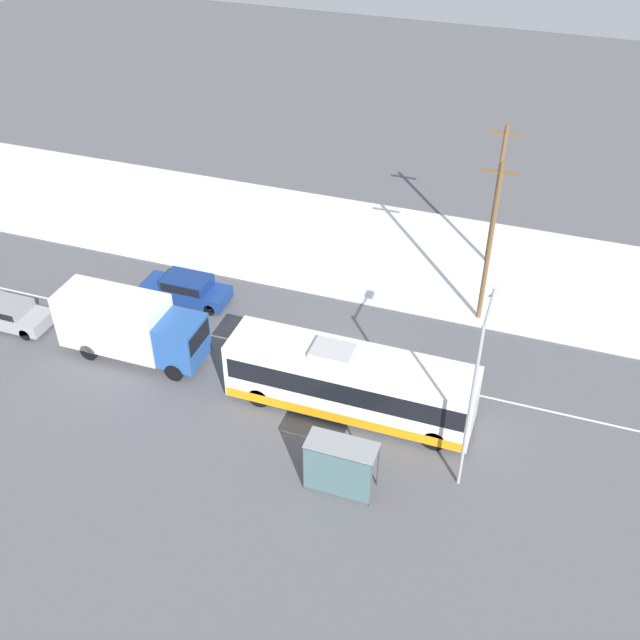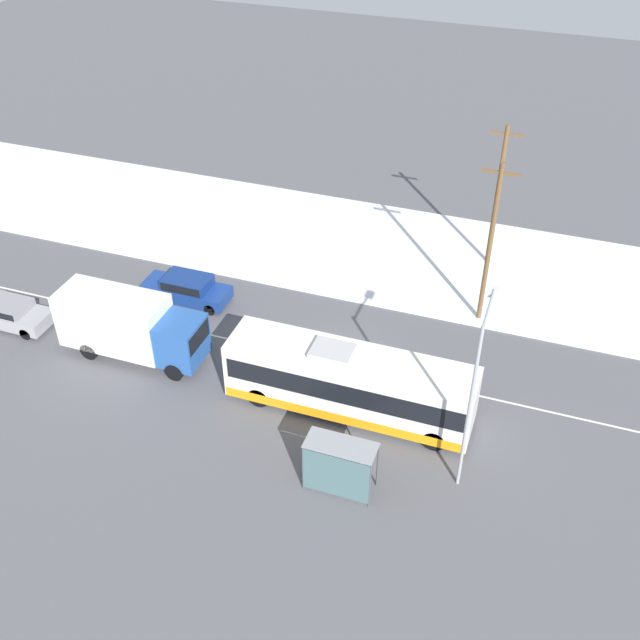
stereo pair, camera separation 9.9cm
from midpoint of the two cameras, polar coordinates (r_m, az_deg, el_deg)
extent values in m
plane|color=#56565B|center=(36.30, 1.74, -3.42)|extent=(120.00, 120.00, 0.00)
cube|color=silver|center=(44.63, 6.00, 5.03)|extent=(80.00, 10.97, 0.12)
cube|color=silver|center=(36.30, 1.74, -3.42)|extent=(60.00, 0.12, 0.00)
cube|color=white|center=(32.92, 2.36, -4.69)|extent=(11.02, 2.55, 2.73)
cube|color=black|center=(32.71, 2.38, -4.26)|extent=(10.58, 2.57, 1.04)
cube|color=orange|center=(33.68, 2.31, -6.11)|extent=(10.91, 2.57, 0.49)
cube|color=#B2B2B2|center=(32.15, 1.02, -2.38)|extent=(1.80, 1.40, 0.24)
cylinder|color=black|center=(32.29, 8.75, -9.02)|extent=(1.00, 0.28, 1.00)
cylinder|color=black|center=(33.91, 9.58, -6.40)|extent=(1.00, 0.28, 1.00)
cylinder|color=black|center=(33.94, -4.61, -5.85)|extent=(1.00, 0.28, 1.00)
cylinder|color=black|center=(35.49, -3.17, -3.51)|extent=(1.00, 0.28, 1.00)
cube|color=silver|center=(37.29, -15.31, 0.01)|extent=(5.28, 2.30, 2.79)
cube|color=#2856A3|center=(35.79, -10.40, -1.53)|extent=(1.90, 2.18, 2.17)
cube|color=black|center=(35.14, -9.14, -1.30)|extent=(0.06, 1.96, 0.96)
cylinder|color=black|center=(35.84, -10.96, -3.90)|extent=(0.90, 0.26, 0.90)
cylinder|color=black|center=(37.17, -9.48, -1.98)|extent=(0.90, 0.26, 0.90)
cylinder|color=black|center=(38.05, -17.10, -2.27)|extent=(0.90, 0.26, 0.90)
cylinder|color=black|center=(39.31, -15.49, -0.52)|extent=(0.90, 0.26, 0.90)
cube|color=navy|center=(40.89, -10.07, 2.17)|extent=(4.75, 1.80, 0.67)
cube|color=navy|center=(40.49, -10.01, 2.87)|extent=(2.47, 1.66, 0.58)
cube|color=black|center=(40.49, -10.01, 2.88)|extent=(2.27, 1.69, 0.46)
cylinder|color=black|center=(41.24, -12.59, 1.73)|extent=(0.64, 0.22, 0.64)
cylinder|color=black|center=(42.33, -11.54, 2.90)|extent=(0.64, 0.22, 0.64)
cylinder|color=black|center=(39.73, -8.30, 0.80)|extent=(0.64, 0.22, 0.64)
cylinder|color=black|center=(40.86, -7.33, 2.03)|extent=(0.64, 0.22, 0.64)
cube|color=#9E9EA3|center=(41.57, -22.33, 0.32)|extent=(4.12, 1.80, 0.70)
cube|color=gray|center=(41.32, -22.62, 0.99)|extent=(2.14, 1.66, 0.46)
cube|color=black|center=(41.31, -22.63, 1.00)|extent=(1.97, 1.69, 0.37)
cylinder|color=black|center=(40.45, -21.43, -0.98)|extent=(0.64, 0.22, 0.64)
cylinder|color=black|center=(41.37, -20.15, 0.28)|extent=(0.64, 0.22, 0.64)
cylinder|color=black|center=(43.05, -23.12, 1.02)|extent=(0.64, 0.22, 0.64)
cylinder|color=#23232D|center=(31.07, 2.50, -11.12)|extent=(0.12, 0.12, 0.78)
cylinder|color=#23232D|center=(31.03, 2.93, -11.23)|extent=(0.12, 0.12, 0.78)
cube|color=brown|center=(30.52, 2.75, -10.28)|extent=(0.41, 0.22, 0.65)
sphere|color=tan|center=(30.19, 2.78, -9.69)|extent=(0.27, 0.27, 0.27)
cylinder|color=brown|center=(30.59, 2.29, -10.21)|extent=(0.10, 0.10, 0.61)
cylinder|color=brown|center=(30.50, 3.22, -10.44)|extent=(0.10, 0.10, 0.61)
cube|color=gray|center=(29.14, 1.71, -9.52)|extent=(2.81, 1.20, 0.06)
cube|color=slate|center=(29.63, 1.31, -11.85)|extent=(2.70, 0.04, 2.16)
cylinder|color=#474C51|center=(30.68, -0.47, -9.74)|extent=(0.08, 0.08, 2.34)
cylinder|color=#474C51|center=(30.15, 4.52, -10.97)|extent=(0.08, 0.08, 2.34)
cylinder|color=#474C51|center=(29.97, -1.21, -11.21)|extent=(0.08, 0.08, 2.34)
cylinder|color=#474C51|center=(29.42, 3.91, -12.51)|extent=(0.08, 0.08, 2.34)
cylinder|color=#9EA3A8|center=(28.65, 11.39, -6.81)|extent=(0.14, 0.14, 8.01)
cylinder|color=#9EA3A8|center=(27.20, 12.82, 0.83)|extent=(0.10, 2.50, 0.10)
cube|color=silver|center=(28.27, 13.20, 2.11)|extent=(0.36, 0.60, 0.16)
cylinder|color=brown|center=(37.64, 12.87, 5.49)|extent=(0.24, 0.24, 8.86)
cube|color=brown|center=(35.81, 13.73, 10.85)|extent=(1.80, 0.12, 0.12)
cylinder|color=brown|center=(42.76, 13.38, 9.06)|extent=(0.24, 0.24, 8.40)
cube|color=brown|center=(41.22, 14.11, 13.59)|extent=(1.80, 0.12, 0.12)
camera|label=1|loc=(0.05, -89.92, 0.06)|focal=42.00mm
camera|label=2|loc=(0.05, 90.08, -0.06)|focal=42.00mm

